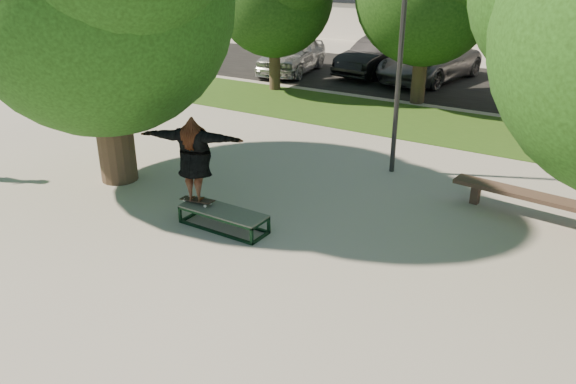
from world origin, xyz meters
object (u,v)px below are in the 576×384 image
Objects in this scene: bench at (537,199)px; lamppost at (402,40)px; car_dark at (379,56)px; car_grey at (429,62)px; car_silver_a at (292,54)px; grind_box at (223,219)px.

lamppost is at bearing 170.09° from bench.
car_dark is (-5.31, 10.95, -2.34)m from lamppost.
car_grey is (-6.49, 11.87, 0.33)m from bench.
bench is 15.95m from car_silver_a.
grind_box is at bearing -107.97° from lamppost.
car_silver_a reaches higher than car_grey.
car_silver_a is 0.88× the size of car_grey.
grind_box is at bearing -76.19° from car_grey.
car_silver_a is at bearing 117.40° from grind_box.
lamppost is at bearing 72.03° from grind_box.
lamppost is 3.39× the size of grind_box.
lamppost is 11.55m from car_grey.
car_dark is at bearing 132.14° from bench.
car_silver_a is (-8.75, 9.26, -2.32)m from lamppost.
lamppost reaches higher than bench.
bench is 0.70× the size of car_silver_a.
lamppost is 12.95m from car_silver_a.
car_silver_a is at bearing -155.67° from car_grey.
grind_box is (-1.52, -4.68, -2.96)m from lamppost.
car_silver_a is (-7.23, 13.94, 0.64)m from grind_box.
car_dark reaches higher than car_grey.
car_grey reaches higher than grind_box.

